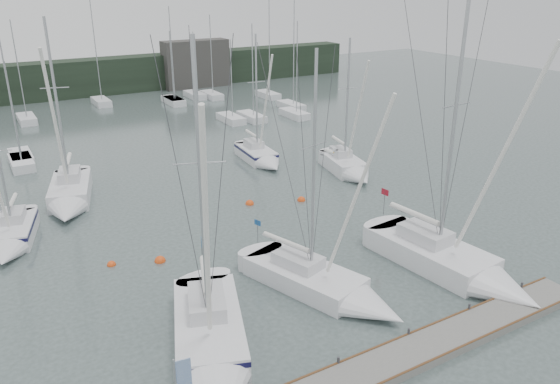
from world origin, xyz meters
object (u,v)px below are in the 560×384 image
at_px(sailboat_mid_e, 349,169).
at_px(buoy_b, 250,204).
at_px(sailboat_near_right, 463,269).
at_px(buoy_a, 160,261).
at_px(buoy_c, 112,265).
at_px(sailboat_near_left, 212,352).
at_px(sailboat_mid_d, 261,157).
at_px(sailboat_mid_a, 11,239).
at_px(sailboat_near_center, 335,290).
at_px(buoy_d, 301,200).
at_px(sailboat_mid_b, 69,198).

distance_m(sailboat_mid_e, buoy_b, 10.39).
relative_size(sailboat_near_right, sailboat_mid_e, 1.34).
distance_m(buoy_a, buoy_c, 2.80).
height_order(sailboat_near_left, sailboat_mid_e, sailboat_near_left).
bearing_deg(sailboat_mid_e, sailboat_near_right, -94.55).
height_order(sailboat_mid_d, buoy_c, sailboat_mid_d).
xyz_separation_m(sailboat_mid_a, buoy_b, (16.00, -1.42, -0.55)).
xyz_separation_m(sailboat_near_center, sailboat_mid_d, (7.47, 21.69, 0.05)).
xyz_separation_m(sailboat_near_right, buoy_a, (-13.92, 10.52, -0.61)).
bearing_deg(buoy_b, buoy_d, -20.32).
relative_size(buoy_b, buoy_c, 1.23).
bearing_deg(sailboat_near_right, buoy_d, 90.24).
relative_size(sailboat_near_center, buoy_a, 20.70).
relative_size(buoy_a, buoy_c, 1.28).
xyz_separation_m(sailboat_mid_b, sailboat_mid_d, (16.99, 1.60, -0.09)).
xyz_separation_m(sailboat_near_center, sailboat_mid_b, (-9.51, 20.09, 0.14)).
height_order(sailboat_near_right, buoy_b, sailboat_near_right).
height_order(sailboat_near_center, buoy_d, sailboat_near_center).
bearing_deg(sailboat_near_left, sailboat_near_right, 18.15).
relative_size(sailboat_mid_d, buoy_c, 23.30).
relative_size(sailboat_mid_d, buoy_d, 19.51).
xyz_separation_m(sailboat_near_right, buoy_b, (-5.25, 15.64, -0.61)).
distance_m(buoy_c, buoy_d, 15.23).
bearing_deg(sailboat_mid_a, buoy_a, -26.51).
relative_size(sailboat_mid_a, buoy_c, 19.38).
height_order(sailboat_mid_b, sailboat_mid_e, sailboat_mid_b).
distance_m(sailboat_mid_b, sailboat_mid_d, 17.06).
distance_m(sailboat_near_right, buoy_c, 20.16).
xyz_separation_m(sailboat_mid_d, buoy_b, (-5.38, -7.98, -0.55)).
xyz_separation_m(sailboat_mid_a, sailboat_mid_d, (21.38, 6.56, -0.00)).
height_order(sailboat_mid_a, buoy_c, sailboat_mid_a).
relative_size(sailboat_mid_a, buoy_d, 16.23).
bearing_deg(sailboat_mid_d, buoy_a, -132.07).
relative_size(sailboat_near_left, buoy_b, 23.34).
bearing_deg(buoy_d, sailboat_mid_a, 171.95).
bearing_deg(sailboat_mid_a, sailboat_mid_d, 32.30).
distance_m(sailboat_mid_e, buoy_a, 20.04).
bearing_deg(buoy_c, buoy_d, 10.39).
xyz_separation_m(buoy_c, buoy_d, (14.98, 2.75, 0.00)).
bearing_deg(buoy_b, sailboat_near_right, -71.46).
relative_size(sailboat_mid_b, buoy_a, 21.39).
xyz_separation_m(sailboat_mid_a, sailboat_mid_e, (26.28, -0.07, 0.01)).
height_order(sailboat_mid_a, sailboat_mid_d, sailboat_mid_d).
xyz_separation_m(sailboat_near_right, sailboat_mid_d, (0.14, 23.62, -0.06)).
distance_m(sailboat_mid_b, buoy_d, 17.16).
distance_m(sailboat_near_center, buoy_c, 13.30).
bearing_deg(sailboat_near_right, sailboat_mid_b, 121.45).
bearing_deg(buoy_c, sailboat_mid_e, 14.22).
bearing_deg(sailboat_mid_d, sailboat_mid_e, -48.59).
bearing_deg(sailboat_near_left, buoy_d, 65.56).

